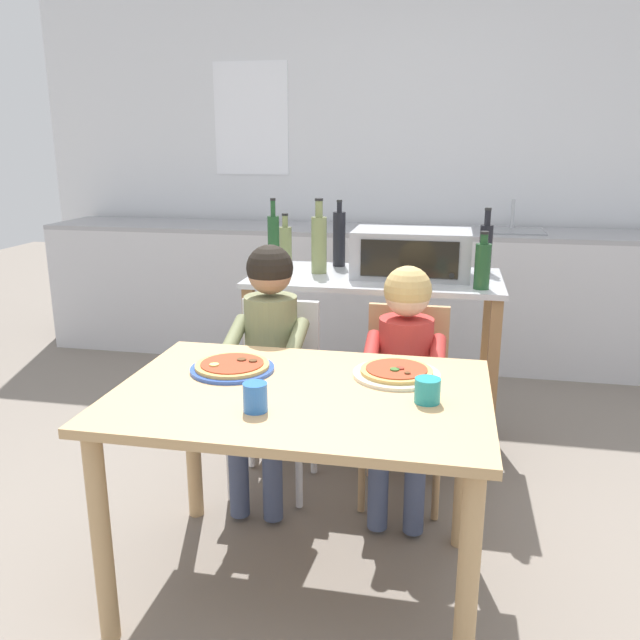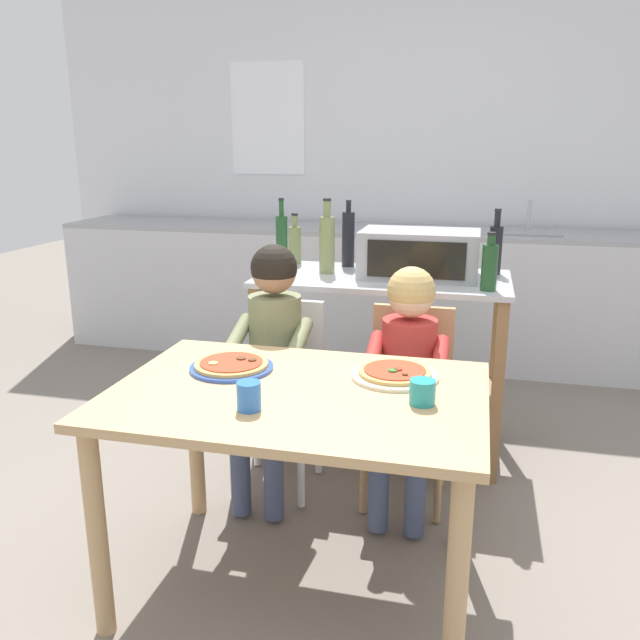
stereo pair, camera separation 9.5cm
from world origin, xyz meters
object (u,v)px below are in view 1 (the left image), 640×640
bottle_squat_spirits (339,238)px  dining_table (302,421)px  dining_chair_left (276,381)px  bottle_clear_vinegar (285,244)px  bottle_brown_beer (482,265)px  child_in_olive_shirt (268,344)px  bottle_tall_green_wine (319,243)px  drinking_cup_blue (255,397)px  kitchen_island_cart (374,332)px  bottle_slim_sauce (486,246)px  bottle_dark_olive_oil (274,242)px  pizza_plate_cream (396,373)px  pizza_plate_blue_rimmed (232,367)px  drinking_cup_teal (427,390)px  toaster_oven (411,253)px  child_in_red_shirt (404,360)px  dining_chair_right (405,389)px

bottle_squat_spirits → dining_table: bottle_squat_spirits is taller
dining_chair_left → bottle_clear_vinegar: bearing=100.4°
bottle_brown_beer → child_in_olive_shirt: bottle_brown_beer is taller
bottle_tall_green_wine → drinking_cup_blue: size_ratio=4.19×
bottle_brown_beer → drinking_cup_blue: size_ratio=2.92×
kitchen_island_cart → child_in_olive_shirt: bearing=-122.2°
child_in_olive_shirt → bottle_brown_beer: bearing=24.7°
bottle_slim_sauce → dining_chair_left: 1.22m
bottle_dark_olive_oil → pizza_plate_cream: bearing=-54.6°
bottle_clear_vinegar → pizza_plate_blue_rimmed: bearing=-84.2°
bottle_brown_beer → drinking_cup_teal: bearing=-100.7°
dining_chair_left → drinking_cup_teal: size_ratio=10.26×
drinking_cup_teal → kitchen_island_cart: bearing=104.1°
pizza_plate_cream → drinking_cup_teal: 0.24m
dining_table → pizza_plate_blue_rimmed: (-0.27, 0.13, 0.12)m
toaster_oven → drinking_cup_teal: size_ratio=6.91×
bottle_brown_beer → bottle_dark_olive_oil: bottle_dark_olive_oil is taller
bottle_squat_spirits → dining_table: size_ratio=0.28×
kitchen_island_cart → bottle_tall_green_wine: bottle_tall_green_wine is taller
bottle_tall_green_wine → child_in_olive_shirt: bearing=-98.8°
bottle_tall_green_wine → pizza_plate_blue_rimmed: (-0.09, -1.04, -0.28)m
pizza_plate_blue_rimmed → pizza_plate_cream: size_ratio=0.98×
child_in_red_shirt → drinking_cup_teal: 0.63m
dining_table → dining_chair_right: bearing=68.1°
bottle_brown_beer → pizza_plate_blue_rimmed: bottle_brown_beer is taller
kitchen_island_cart → child_in_olive_shirt: 0.70m
bottle_squat_spirits → dining_chair_left: size_ratio=0.41×
toaster_oven → dining_table: bearing=-102.5°
drinking_cup_teal → pizza_plate_cream: bearing=117.8°
pizza_plate_blue_rimmed → dining_table: bearing=-25.7°
drinking_cup_blue → drinking_cup_teal: bearing=18.7°
bottle_dark_olive_oil → bottle_tall_green_wine: bearing=6.4°
bottle_squat_spirits → pizza_plate_blue_rimmed: size_ratio=1.16×
bottle_slim_sauce → child_in_red_shirt: (-0.33, -0.76, -0.35)m
toaster_oven → bottle_slim_sauce: (0.35, 0.16, 0.02)m
bottle_dark_olive_oil → dining_table: 1.28m
bottle_squat_spirits → drinking_cup_teal: 1.51m
bottle_squat_spirits → drinking_cup_blue: bottle_squat_spirits is taller
bottle_clear_vinegar → child_in_red_shirt: (0.69, -0.80, -0.32)m
drinking_cup_blue → bottle_slim_sauce: bearing=65.3°
bottle_clear_vinegar → dining_chair_left: (0.13, -0.70, -0.49)m
bottle_squat_spirits → bottle_clear_vinegar: size_ratio=1.28×
dining_table → pizza_plate_cream: pizza_plate_cream is taller
toaster_oven → dining_table: (-0.26, -1.18, -0.36)m
bottle_brown_beer → dining_table: bottle_brown_beer is taller
bottle_dark_olive_oil → child_in_red_shirt: size_ratio=0.36×
bottle_slim_sauce → bottle_clear_vinegar: bottle_slim_sauce is taller
bottle_brown_beer → pizza_plate_blue_rimmed: bearing=-135.7°
dining_chair_left → drinking_cup_teal: dining_chair_left is taller
drinking_cup_blue → bottle_squat_spirits: bearing=90.8°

